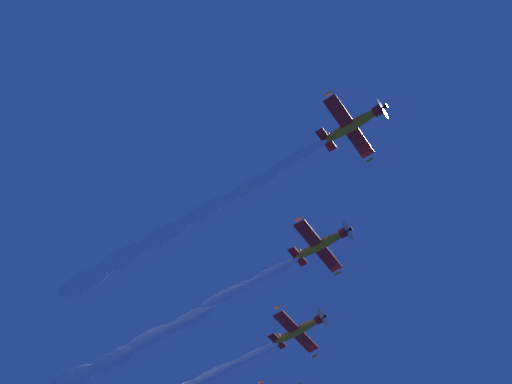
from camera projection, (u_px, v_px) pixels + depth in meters
The scene contains 5 objects.
airplane_lead at pixel (353, 125), 76.54m from camera, with size 8.52×9.52×2.91m.
airplane_left_wingman at pixel (322, 244), 83.78m from camera, with size 8.52×9.55×2.81m.
airplane_right_wingman at pixel (299, 330), 90.75m from camera, with size 8.52×9.52×2.91m.
smoke_trail_lead at pixel (146, 245), 84.14m from camera, with size 40.28×8.39×2.94m.
smoke_trail_left_wingman at pixel (133, 347), 91.47m from camera, with size 40.80×8.79×3.41m.
Camera 1 is at (-17.46, 38.19, 2.07)m, focal length 47.64 mm.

